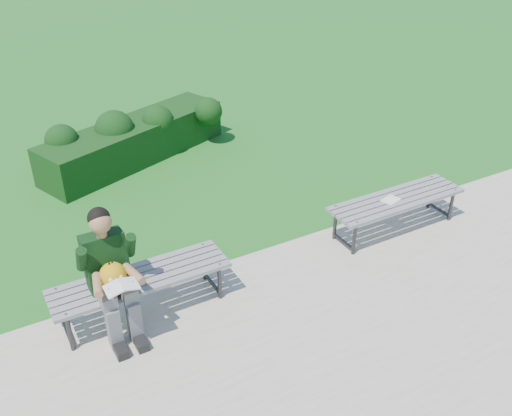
{
  "coord_description": "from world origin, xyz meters",
  "views": [
    {
      "loc": [
        -2.53,
        -4.87,
        3.96
      ],
      "look_at": [
        0.09,
        -0.21,
        0.77
      ],
      "focal_mm": 40.0,
      "sensor_mm": 36.0,
      "label": 1
    }
  ],
  "objects_px": {
    "paper_sheet": "(391,200)",
    "bench_left": "(141,281)",
    "bench_right": "(396,202)",
    "hedge": "(133,137)",
    "seated_boy": "(110,271)"
  },
  "relations": [
    {
      "from": "paper_sheet",
      "to": "bench_left",
      "type": "bearing_deg",
      "value": 179.2
    },
    {
      "from": "bench_left",
      "to": "bench_right",
      "type": "xyz_separation_m",
      "value": [
        3.3,
        -0.04,
        0.0
      ]
    },
    {
      "from": "bench_left",
      "to": "bench_right",
      "type": "relative_size",
      "value": 1.0
    },
    {
      "from": "hedge",
      "to": "bench_right",
      "type": "height_order",
      "value": "hedge"
    },
    {
      "from": "bench_right",
      "to": "paper_sheet",
      "type": "distance_m",
      "value": 0.12
    },
    {
      "from": "seated_boy",
      "to": "paper_sheet",
      "type": "relative_size",
      "value": 5.21
    },
    {
      "from": "bench_right",
      "to": "paper_sheet",
      "type": "relative_size",
      "value": 7.13
    },
    {
      "from": "bench_left",
      "to": "bench_right",
      "type": "distance_m",
      "value": 3.3
    },
    {
      "from": "hedge",
      "to": "paper_sheet",
      "type": "distance_m",
      "value": 4.15
    },
    {
      "from": "hedge",
      "to": "bench_left",
      "type": "height_order",
      "value": "hedge"
    },
    {
      "from": "bench_left",
      "to": "paper_sheet",
      "type": "bearing_deg",
      "value": -0.8
    },
    {
      "from": "bench_right",
      "to": "hedge",
      "type": "bearing_deg",
      "value": 121.09
    },
    {
      "from": "hedge",
      "to": "bench_right",
      "type": "xyz_separation_m",
      "value": [
        2.17,
        -3.59,
        0.04
      ]
    },
    {
      "from": "hedge",
      "to": "bench_right",
      "type": "distance_m",
      "value": 4.2
    },
    {
      "from": "bench_left",
      "to": "seated_boy",
      "type": "xyz_separation_m",
      "value": [
        -0.3,
        -0.1,
        0.3
      ]
    }
  ]
}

